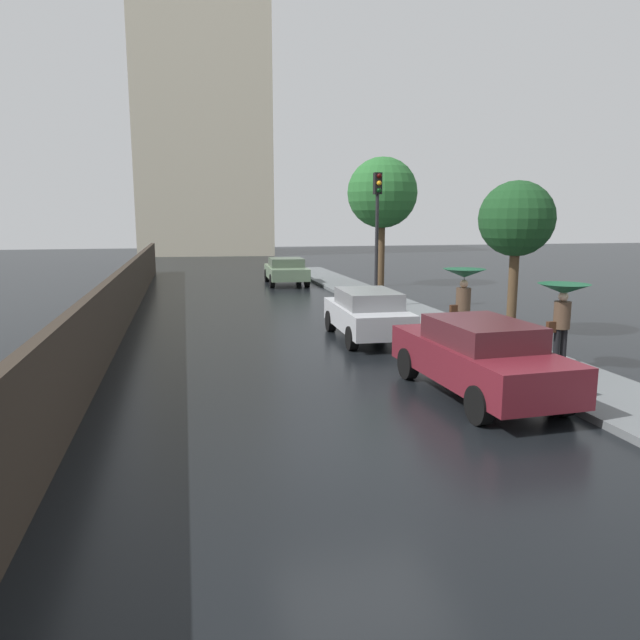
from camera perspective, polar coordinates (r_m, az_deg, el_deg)
ground at (r=8.67m, az=4.46°, el=-12.81°), size 120.00×120.00×0.00m
fence_far at (r=8.22m, az=-25.75°, el=-8.37°), size 0.20×60.00×1.80m
car_green_near_kerb at (r=29.83m, az=-3.29°, el=4.80°), size 2.06×4.29×1.33m
car_silver_mid_road at (r=16.33m, az=4.58°, el=0.66°), size 1.81×3.96×1.38m
car_maroon_far_ahead at (r=11.48m, az=15.04°, el=-3.41°), size 1.91×4.41×1.46m
pedestrian_with_umbrella_near at (r=15.78m, az=13.72°, el=3.43°), size 1.10×1.10×1.89m
pedestrian_with_umbrella_far at (r=13.92m, az=22.42°, el=1.87°), size 1.11×1.11×1.78m
traffic_light at (r=21.38m, az=5.55°, el=10.01°), size 0.26×0.39×4.75m
street_tree_near at (r=17.29m, az=18.45°, el=9.14°), size 2.07×2.07×4.34m
street_tree_mid at (r=29.13m, az=6.05°, el=12.09°), size 3.37×3.37×6.20m
distant_tower at (r=57.83m, az=-10.97°, el=19.03°), size 12.61×11.26×29.88m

